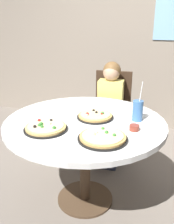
# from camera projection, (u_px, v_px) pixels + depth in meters

# --- Properties ---
(ground_plane) EXTENTS (8.00, 8.00, 0.00)m
(ground_plane) POSITION_uv_depth(u_px,v_px,m) (85.00, 199.00, 2.21)
(ground_plane) COLOR slate
(wall_with_window) EXTENTS (5.20, 0.14, 2.90)m
(wall_with_window) POSITION_uv_depth(u_px,v_px,m) (133.00, 22.00, 3.38)
(wall_with_window) COLOR gray
(wall_with_window) RESTS_ON ground_plane
(dining_table) EXTENTS (1.25, 1.25, 0.75)m
(dining_table) POSITION_uv_depth(u_px,v_px,m) (85.00, 131.00, 1.98)
(dining_table) COLOR white
(dining_table) RESTS_ON ground_plane
(chair_wooden) EXTENTS (0.44, 0.44, 0.95)m
(chair_wooden) POSITION_uv_depth(u_px,v_px,m) (112.00, 110.00, 2.82)
(chair_wooden) COLOR #382619
(chair_wooden) RESTS_ON ground_plane
(diner_child) EXTENTS (0.29, 0.42, 1.08)m
(diner_child) POSITION_uv_depth(u_px,v_px,m) (109.00, 119.00, 2.67)
(diner_child) COLOR #3F4766
(diner_child) RESTS_ON ground_plane
(pizza_veggie) EXTENTS (0.33, 0.33, 0.05)m
(pizza_veggie) POSITION_uv_depth(u_px,v_px,m) (103.00, 137.00, 1.62)
(pizza_veggie) COLOR black
(pizza_veggie) RESTS_ON dining_table
(pizza_cheese) EXTENTS (0.31, 0.31, 0.05)m
(pizza_cheese) POSITION_uv_depth(u_px,v_px,m) (46.00, 128.00, 1.77)
(pizza_cheese) COLOR black
(pizza_cheese) RESTS_ON dining_table
(pizza_pepperoni) EXTENTS (0.29, 0.29, 0.05)m
(pizza_pepperoni) POSITION_uv_depth(u_px,v_px,m) (95.00, 116.00, 1.99)
(pizza_pepperoni) COLOR black
(pizza_pepperoni) RESTS_ON dining_table
(soda_cup) EXTENTS (0.08, 0.08, 0.31)m
(soda_cup) POSITION_uv_depth(u_px,v_px,m) (138.00, 111.00, 1.91)
(soda_cup) COLOR #3F72B2
(soda_cup) RESTS_ON dining_table
(sauce_bowl) EXTENTS (0.07, 0.07, 0.04)m
(sauce_bowl) POSITION_uv_depth(u_px,v_px,m) (134.00, 128.00, 1.76)
(sauce_bowl) COLOR brown
(sauce_bowl) RESTS_ON dining_table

